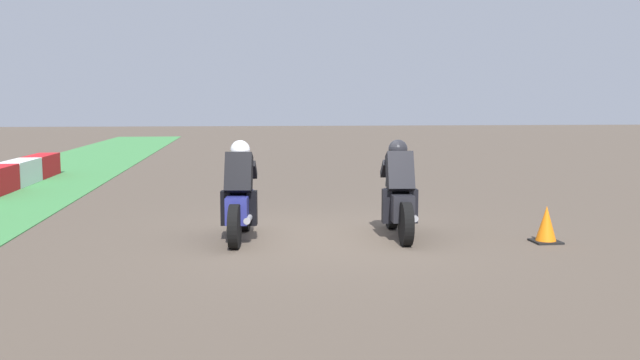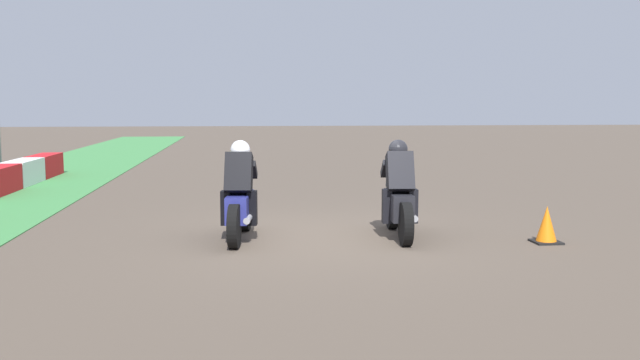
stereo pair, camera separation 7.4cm
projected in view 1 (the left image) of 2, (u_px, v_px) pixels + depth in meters
name	position (u px, v px, depth m)	size (l,w,h in m)	color
ground_plane	(321.00, 238.00, 10.56)	(120.00, 120.00, 0.00)	brown
rider_lane_a	(399.00, 197.00, 10.57)	(2.04, 0.55, 1.51)	black
rider_lane_b	(240.00, 199.00, 10.36)	(2.04, 0.58, 1.51)	black
traffic_cone	(546.00, 226.00, 10.15)	(0.40, 0.40, 0.55)	black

